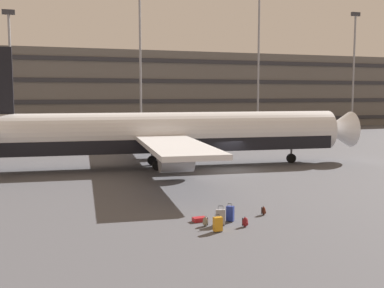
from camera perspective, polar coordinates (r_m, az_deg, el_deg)
ground_plane at (r=42.26m, az=5.24°, el=-3.19°), size 600.00×600.00×0.00m
terminal_structure at (r=94.00m, az=-8.84°, el=6.33°), size 144.66×20.30×14.47m
airliner at (r=43.46m, az=-3.42°, el=1.13°), size 38.65×31.29×10.73m
light_mast_left at (r=75.01m, az=-21.10°, el=9.01°), size 1.80×0.50×18.91m
light_mast_center_left at (r=77.36m, az=-6.30°, el=12.08°), size 1.80×0.50×26.23m
light_mast_center_right at (r=84.73m, az=8.06°, el=11.40°), size 1.80×0.50×25.84m
light_mast_right at (r=95.54m, az=18.99°, el=9.32°), size 1.80×0.50×21.92m
suitcase_silver at (r=25.62m, az=0.91°, el=-9.10°), size 0.77×0.46×0.23m
suitcase_teal at (r=24.87m, az=3.45°, el=-8.79°), size 0.51×0.36×1.06m
suitcase_purple at (r=23.75m, az=3.14°, el=-9.63°), size 0.45×0.30×0.86m
suitcase_red at (r=25.59m, az=4.64°, el=-8.37°), size 0.47×0.46×1.01m
backpack_large at (r=27.20m, az=8.67°, el=-8.00°), size 0.23×0.32×0.53m
backpack_orange at (r=24.71m, az=1.61°, el=-9.38°), size 0.33×0.36×0.54m
backpack_laid_flat at (r=24.76m, az=6.46°, el=-9.38°), size 0.39×0.34×0.55m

